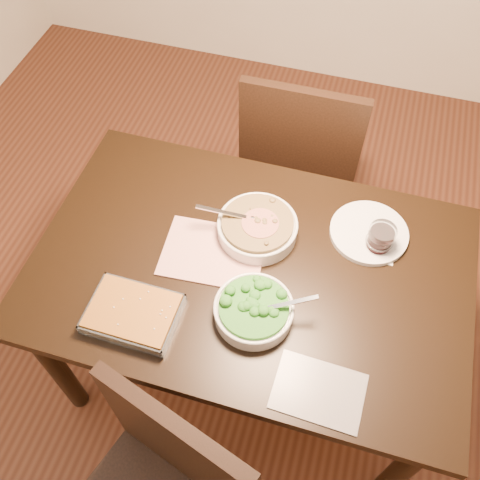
{
  "coord_description": "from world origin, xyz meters",
  "views": [
    {
      "loc": [
        0.23,
        -0.88,
        2.2
      ],
      "look_at": [
        -0.05,
        0.06,
        0.8
      ],
      "focal_mm": 40.0,
      "sensor_mm": 36.0,
      "label": 1
    }
  ],
  "objects_px": {
    "stew_bowl": "(257,227)",
    "wine_tumbler": "(380,238)",
    "chair_far": "(301,155)",
    "broccoli_bowl": "(254,310)",
    "table": "(250,282)",
    "baking_dish": "(133,314)",
    "dinner_plate": "(369,233)"
  },
  "relations": [
    {
      "from": "broccoli_bowl",
      "to": "chair_far",
      "type": "bearing_deg",
      "value": 91.99
    },
    {
      "from": "baking_dish",
      "to": "wine_tumbler",
      "type": "xyz_separation_m",
      "value": [
        0.67,
        0.46,
        0.03
      ]
    },
    {
      "from": "stew_bowl",
      "to": "chair_far",
      "type": "xyz_separation_m",
      "value": [
        0.04,
        0.58,
        -0.23
      ]
    },
    {
      "from": "dinner_plate",
      "to": "chair_far",
      "type": "height_order",
      "value": "chair_far"
    },
    {
      "from": "table",
      "to": "dinner_plate",
      "type": "height_order",
      "value": "dinner_plate"
    },
    {
      "from": "stew_bowl",
      "to": "wine_tumbler",
      "type": "bearing_deg",
      "value": 8.13
    },
    {
      "from": "chair_far",
      "to": "table",
      "type": "bearing_deg",
      "value": 87.61
    },
    {
      "from": "baking_dish",
      "to": "chair_far",
      "type": "bearing_deg",
      "value": 73.05
    },
    {
      "from": "table",
      "to": "broccoli_bowl",
      "type": "bearing_deg",
      "value": -71.12
    },
    {
      "from": "wine_tumbler",
      "to": "chair_far",
      "type": "relative_size",
      "value": 0.1
    },
    {
      "from": "broccoli_bowl",
      "to": "stew_bowl",
      "type": "bearing_deg",
      "value": 103.37
    },
    {
      "from": "table",
      "to": "chair_far",
      "type": "xyz_separation_m",
      "value": [
        0.03,
        0.71,
        -0.1
      ]
    },
    {
      "from": "table",
      "to": "wine_tumbler",
      "type": "xyz_separation_m",
      "value": [
        0.38,
        0.19,
        0.15
      ]
    },
    {
      "from": "stew_bowl",
      "to": "table",
      "type": "bearing_deg",
      "value": -83.82
    },
    {
      "from": "baking_dish",
      "to": "broccoli_bowl",
      "type": "bearing_deg",
      "value": 18.21
    },
    {
      "from": "table",
      "to": "wine_tumbler",
      "type": "distance_m",
      "value": 0.45
    },
    {
      "from": "table",
      "to": "broccoli_bowl",
      "type": "distance_m",
      "value": 0.22
    },
    {
      "from": "stew_bowl",
      "to": "wine_tumbler",
      "type": "xyz_separation_m",
      "value": [
        0.39,
        0.06,
        0.02
      ]
    },
    {
      "from": "broccoli_bowl",
      "to": "dinner_plate",
      "type": "distance_m",
      "value": 0.49
    },
    {
      "from": "baking_dish",
      "to": "wine_tumbler",
      "type": "relative_size",
      "value": 2.78
    },
    {
      "from": "table",
      "to": "wine_tumbler",
      "type": "bearing_deg",
      "value": 26.39
    },
    {
      "from": "table",
      "to": "dinner_plate",
      "type": "relative_size",
      "value": 5.38
    },
    {
      "from": "wine_tumbler",
      "to": "broccoli_bowl",
      "type": "bearing_deg",
      "value": -132.56
    },
    {
      "from": "table",
      "to": "stew_bowl",
      "type": "xyz_separation_m",
      "value": [
        -0.01,
        0.13,
        0.13
      ]
    },
    {
      "from": "table",
      "to": "chair_far",
      "type": "distance_m",
      "value": 0.72
    },
    {
      "from": "stew_bowl",
      "to": "wine_tumbler",
      "type": "height_order",
      "value": "wine_tumbler"
    },
    {
      "from": "table",
      "to": "broccoli_bowl",
      "type": "relative_size",
      "value": 5.28
    },
    {
      "from": "wine_tumbler",
      "to": "chair_far",
      "type": "distance_m",
      "value": 0.68
    },
    {
      "from": "wine_tumbler",
      "to": "chair_far",
      "type": "bearing_deg",
      "value": 123.9
    },
    {
      "from": "stew_bowl",
      "to": "baking_dish",
      "type": "height_order",
      "value": "stew_bowl"
    },
    {
      "from": "stew_bowl",
      "to": "baking_dish",
      "type": "distance_m",
      "value": 0.49
    },
    {
      "from": "broccoli_bowl",
      "to": "chair_far",
      "type": "relative_size",
      "value": 0.27
    }
  ]
}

